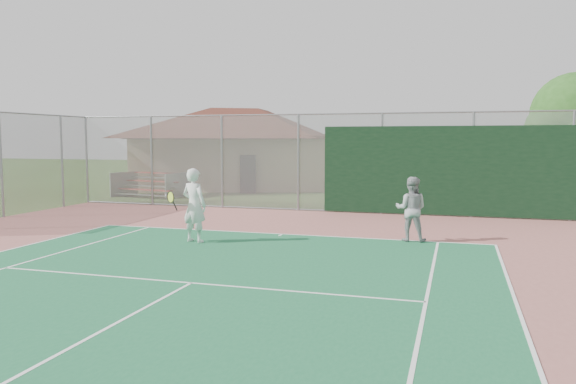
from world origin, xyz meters
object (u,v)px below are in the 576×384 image
object	(u,v)px
clubhouse	(241,140)
player_grey_back	(411,210)
bleachers	(150,184)
player_white_front	(194,206)

from	to	relation	value
clubhouse	player_grey_back	distance (m)	17.77
clubhouse	bleachers	xyz separation A→B (m)	(-2.00, -6.17, -1.98)
bleachers	player_white_front	world-z (taller)	player_white_front
player_white_front	player_grey_back	xyz separation A→B (m)	(5.21, 1.74, -0.11)
bleachers	clubhouse	bearing A→B (deg)	82.31
bleachers	player_white_front	bearing A→B (deg)	-44.06
bleachers	player_grey_back	world-z (taller)	player_grey_back
clubhouse	player_white_front	size ratio (longest dim) A/B	7.27
player_white_front	player_grey_back	bearing A→B (deg)	-148.92
bleachers	player_white_front	distance (m)	12.22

